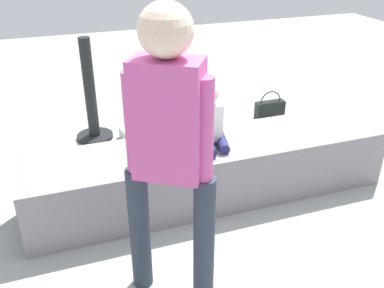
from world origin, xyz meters
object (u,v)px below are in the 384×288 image
at_px(party_cup_red, 222,133).
at_px(handbag_brown_canvas, 252,139).
at_px(child_seated, 209,118).
at_px(handbag_black_leather, 270,109).
at_px(adult_standing, 169,139).
at_px(water_bottle_near_gift, 182,129).
at_px(cake_plate, 168,141).
at_px(gift_bag, 51,168).
at_px(cake_box_white, 137,135).

xyz_separation_m(party_cup_red, handbag_brown_canvas, (0.17, -0.33, 0.06)).
distance_m(child_seated, handbag_black_leather, 1.78).
height_order(adult_standing, handbag_brown_canvas, adult_standing).
xyz_separation_m(water_bottle_near_gift, handbag_black_leather, (1.07, 0.14, 0.02)).
xyz_separation_m(handbag_black_leather, handbag_brown_canvas, (-0.52, -0.62, 0.01)).
xyz_separation_m(adult_standing, party_cup_red, (1.06, 1.74, -0.95)).
bearing_deg(cake_plate, adult_standing, -105.50).
relative_size(adult_standing, cake_plate, 7.44).
distance_m(cake_plate, water_bottle_near_gift, 1.11).
relative_size(gift_bag, party_cup_red, 2.78).
relative_size(adult_standing, cake_box_white, 5.82).
xyz_separation_m(gift_bag, cake_box_white, (0.85, 0.54, -0.08)).
bearing_deg(party_cup_red, cake_plate, -134.69).
bearing_deg(water_bottle_near_gift, child_seated, -96.88).
bearing_deg(handbag_brown_canvas, party_cup_red, 117.55).
bearing_deg(adult_standing, gift_bag, 112.78).
xyz_separation_m(gift_bag, handbag_brown_canvas, (1.84, -0.05, -0.01)).
bearing_deg(child_seated, party_cup_red, 60.74).
bearing_deg(gift_bag, cake_box_white, 32.63).
bearing_deg(handbag_brown_canvas, child_seated, -139.47).
height_order(cake_plate, cake_box_white, cake_plate).
bearing_deg(cake_plate, gift_bag, 149.03).
distance_m(party_cup_red, handbag_brown_canvas, 0.37).
height_order(gift_bag, handbag_brown_canvas, handbag_brown_canvas).
xyz_separation_m(child_seated, handbag_black_leather, (1.19, 1.19, -0.57)).
bearing_deg(gift_bag, party_cup_red, 9.40).
height_order(child_seated, cake_plate, child_seated).
bearing_deg(handbag_brown_canvas, adult_standing, -130.81).
distance_m(water_bottle_near_gift, party_cup_red, 0.41).
relative_size(adult_standing, gift_bag, 5.32).
bearing_deg(cake_box_white, child_seated, -74.75).
bearing_deg(handbag_black_leather, party_cup_red, -157.04).
bearing_deg(child_seated, gift_bag, 151.75).
xyz_separation_m(cake_plate, water_bottle_near_gift, (0.42, 0.95, -0.40)).
bearing_deg(cake_box_white, gift_bag, -147.37).
bearing_deg(gift_bag, handbag_black_leather, 13.54).
relative_size(cake_plate, cake_box_white, 0.78).
height_order(party_cup_red, handbag_brown_canvas, handbag_brown_canvas).
height_order(cake_box_white, handbag_brown_canvas, handbag_brown_canvas).
height_order(adult_standing, gift_bag, adult_standing).
height_order(gift_bag, cake_box_white, gift_bag).
height_order(cake_plate, handbag_brown_canvas, cake_plate).
height_order(adult_standing, cake_plate, adult_standing).
bearing_deg(party_cup_red, child_seated, -119.26).
relative_size(cake_plate, water_bottle_near_gift, 1.09).
distance_m(adult_standing, cake_plate, 1.11).
relative_size(child_seated, handbag_brown_canvas, 1.47).
bearing_deg(cake_plate, water_bottle_near_gift, 66.44).
relative_size(adult_standing, water_bottle_near_gift, 8.14).
relative_size(cake_box_white, handbag_black_leather, 0.87).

